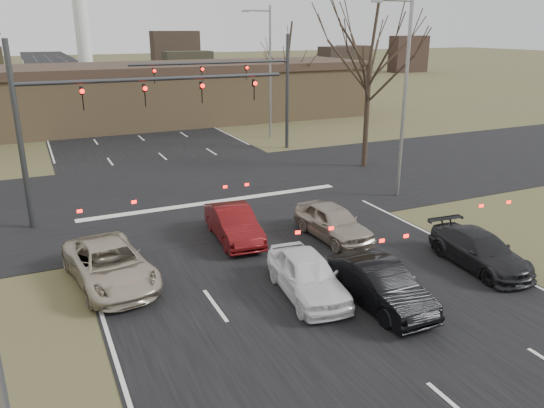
% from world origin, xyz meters
% --- Properties ---
extents(ground, '(360.00, 360.00, 0.00)m').
position_xyz_m(ground, '(0.00, 0.00, 0.00)').
color(ground, '#4F4F2A').
rests_on(ground, ground).
extents(road_main, '(14.00, 300.00, 0.02)m').
position_xyz_m(road_main, '(0.00, 60.00, 0.01)').
color(road_main, black).
rests_on(road_main, ground).
extents(road_cross, '(200.00, 14.00, 0.02)m').
position_xyz_m(road_cross, '(0.00, 15.00, 0.01)').
color(road_cross, black).
rests_on(road_cross, ground).
extents(building, '(42.40, 10.40, 5.30)m').
position_xyz_m(building, '(2.00, 38.00, 2.67)').
color(building, olive).
rests_on(building, ground).
extents(mast_arm_near, '(12.12, 0.24, 8.00)m').
position_xyz_m(mast_arm_near, '(-5.23, 13.00, 5.07)').
color(mast_arm_near, '#383A3D').
rests_on(mast_arm_near, ground).
extents(mast_arm_far, '(11.12, 0.24, 8.00)m').
position_xyz_m(mast_arm_far, '(6.18, 23.00, 5.02)').
color(mast_arm_far, '#383A3D').
rests_on(mast_arm_far, ground).
extents(streetlight_right_near, '(2.34, 0.25, 10.00)m').
position_xyz_m(streetlight_right_near, '(8.82, 10.00, 5.59)').
color(streetlight_right_near, gray).
rests_on(streetlight_right_near, ground).
extents(streetlight_right_far, '(2.34, 0.25, 10.00)m').
position_xyz_m(streetlight_right_far, '(9.32, 27.00, 5.59)').
color(streetlight_right_far, gray).
rests_on(streetlight_right_far, ground).
extents(tree_right_near, '(6.90, 6.90, 11.50)m').
position_xyz_m(tree_right_near, '(11.00, 16.00, 8.90)').
color(tree_right_near, black).
rests_on(tree_right_near, ground).
extents(tree_right_far, '(5.40, 5.40, 9.00)m').
position_xyz_m(tree_right_far, '(15.00, 35.00, 6.96)').
color(tree_right_far, black).
rests_on(tree_right_far, ground).
extents(car_silver_suv, '(2.95, 5.32, 1.41)m').
position_xyz_m(car_silver_suv, '(-6.22, 6.01, 0.70)').
color(car_silver_suv, '#B8AB94').
rests_on(car_silver_suv, ground).
extents(car_white_sedan, '(2.19, 4.43, 1.45)m').
position_xyz_m(car_white_sedan, '(-0.50, 2.44, 0.73)').
color(car_white_sedan, white).
rests_on(car_white_sedan, ground).
extents(car_black_hatch, '(1.50, 4.25, 1.40)m').
position_xyz_m(car_black_hatch, '(1.27, 0.87, 0.70)').
color(car_black_hatch, black).
rests_on(car_black_hatch, ground).
extents(car_charcoal_sedan, '(2.15, 4.55, 1.28)m').
position_xyz_m(car_charcoal_sedan, '(6.29, 1.70, 0.64)').
color(car_charcoal_sedan, black).
rests_on(car_charcoal_sedan, ground).
extents(car_red_ahead, '(1.82, 4.38, 1.41)m').
position_xyz_m(car_red_ahead, '(-0.96, 7.94, 0.70)').
color(car_red_ahead, '#5A0C0E').
rests_on(car_red_ahead, ground).
extents(car_silver_ahead, '(1.88, 4.29, 1.44)m').
position_xyz_m(car_silver_ahead, '(2.86, 6.37, 0.72)').
color(car_silver_ahead, '#A69986').
rests_on(car_silver_ahead, ground).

